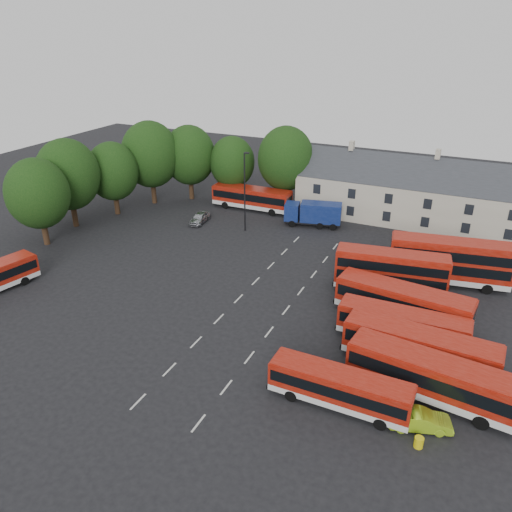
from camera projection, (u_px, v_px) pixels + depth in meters
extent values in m
plane|color=black|center=(229.00, 308.00, 47.03)|extent=(140.00, 140.00, 0.00)
cube|color=beige|center=(138.00, 402.00, 35.55)|extent=(0.15, 1.80, 0.01)
cube|color=beige|center=(169.00, 369.00, 38.83)|extent=(0.15, 1.80, 0.01)
cube|color=beige|center=(196.00, 342.00, 42.11)|extent=(0.15, 1.80, 0.01)
cube|color=beige|center=(219.00, 319.00, 45.39)|extent=(0.15, 1.80, 0.01)
cube|color=beige|center=(239.00, 299.00, 48.67)|extent=(0.15, 1.80, 0.01)
cube|color=beige|center=(256.00, 281.00, 51.94)|extent=(0.15, 1.80, 0.01)
cube|color=beige|center=(271.00, 266.00, 55.22)|extent=(0.15, 1.80, 0.01)
cube|color=beige|center=(284.00, 252.00, 58.50)|extent=(0.15, 1.80, 0.01)
cube|color=beige|center=(296.00, 239.00, 61.78)|extent=(0.15, 1.80, 0.01)
cube|color=beige|center=(198.00, 423.00, 33.65)|extent=(0.15, 1.80, 0.01)
cube|color=beige|center=(226.00, 387.00, 36.93)|extent=(0.15, 1.80, 0.01)
cube|color=beige|center=(249.00, 357.00, 40.21)|extent=(0.15, 1.80, 0.01)
cube|color=beige|center=(269.00, 332.00, 43.49)|extent=(0.15, 1.80, 0.01)
cube|color=beige|center=(286.00, 310.00, 46.77)|extent=(0.15, 1.80, 0.01)
cube|color=beige|center=(301.00, 291.00, 50.05)|extent=(0.15, 1.80, 0.01)
cube|color=beige|center=(314.00, 274.00, 53.33)|extent=(0.15, 1.80, 0.01)
cube|color=beige|center=(325.00, 260.00, 56.60)|extent=(0.15, 1.80, 0.01)
cube|color=beige|center=(335.00, 246.00, 59.88)|extent=(0.15, 1.80, 0.01)
cylinder|color=black|center=(45.00, 229.00, 59.73)|extent=(0.70, 0.70, 3.85)
ellipsoid|color=black|center=(38.00, 194.00, 57.81)|extent=(7.26, 7.26, 8.35)
cylinder|color=black|center=(74.00, 211.00, 64.95)|extent=(0.70, 0.70, 4.20)
ellipsoid|color=black|center=(68.00, 175.00, 62.86)|extent=(7.92, 7.92, 9.11)
cylinder|color=black|center=(116.00, 201.00, 69.22)|extent=(0.70, 0.70, 3.67)
ellipsoid|color=black|center=(113.00, 171.00, 67.39)|extent=(6.93, 6.93, 7.97)
cylinder|color=black|center=(153.00, 189.00, 73.23)|extent=(0.70, 0.70, 4.38)
ellipsoid|color=black|center=(150.00, 154.00, 71.05)|extent=(8.25, 8.25, 9.49)
cylinder|color=black|center=(191.00, 186.00, 75.07)|extent=(0.70, 0.70, 4.02)
ellipsoid|color=black|center=(189.00, 155.00, 73.06)|extent=(7.59, 7.59, 8.73)
cylinder|color=black|center=(233.00, 189.00, 74.54)|extent=(0.70, 0.70, 3.50)
ellipsoid|color=black|center=(232.00, 162.00, 72.80)|extent=(6.60, 6.60, 7.59)
cylinder|color=black|center=(285.00, 192.00, 72.18)|extent=(0.70, 0.70, 4.20)
ellipsoid|color=black|center=(286.00, 159.00, 70.09)|extent=(7.92, 7.92, 9.11)
cube|color=beige|center=(430.00, 205.00, 65.13)|extent=(35.00, 7.00, 5.50)
cube|color=#2D3035|center=(433.00, 185.00, 63.95)|extent=(35.70, 7.13, 7.13)
cube|color=beige|center=(352.00, 146.00, 66.42)|extent=(0.60, 0.90, 1.20)
cube|color=beige|center=(438.00, 154.00, 62.25)|extent=(0.60, 0.90, 1.20)
cube|color=silver|center=(339.00, 397.00, 34.94)|extent=(9.96, 2.39, 0.50)
cube|color=#971809|center=(340.00, 385.00, 34.46)|extent=(9.96, 2.39, 1.76)
cube|color=black|center=(340.00, 384.00, 34.44)|extent=(9.56, 2.43, 0.86)
cube|color=#971809|center=(341.00, 374.00, 34.06)|extent=(9.76, 2.29, 0.11)
cylinder|color=black|center=(291.00, 396.00, 35.46)|extent=(0.91, 0.26, 0.90)
cylinder|color=black|center=(387.00, 405.00, 34.64)|extent=(0.91, 0.26, 0.90)
cube|color=silver|center=(429.00, 388.00, 35.62)|extent=(12.05, 4.14, 0.59)
cube|color=#971809|center=(432.00, 373.00, 35.04)|extent=(12.05, 4.14, 2.09)
cube|color=black|center=(432.00, 372.00, 35.02)|extent=(11.59, 4.15, 1.02)
cube|color=#971809|center=(434.00, 360.00, 34.57)|extent=(11.80, 4.00, 0.13)
cylinder|color=black|center=(372.00, 382.00, 36.62)|extent=(1.10, 0.43, 1.07)
cylinder|color=black|center=(488.00, 401.00, 34.86)|extent=(1.10, 0.43, 1.07)
cube|color=silver|center=(418.00, 359.00, 38.69)|extent=(11.69, 3.31, 0.58)
cube|color=#971809|center=(420.00, 345.00, 38.13)|extent=(11.69, 3.31, 2.05)
cube|color=black|center=(420.00, 345.00, 38.11)|extent=(11.23, 3.35, 1.00)
cube|color=#971809|center=(422.00, 333.00, 37.67)|extent=(11.45, 3.19, 0.13)
cylinder|color=black|center=(367.00, 357.00, 39.46)|extent=(1.07, 0.36, 1.05)
cylinder|color=black|center=(470.00, 368.00, 38.18)|extent=(1.07, 0.36, 1.05)
cube|color=silver|center=(401.00, 335.00, 41.81)|extent=(10.61, 2.54, 0.53)
cube|color=#971809|center=(403.00, 323.00, 41.29)|extent=(10.61, 2.54, 1.88)
cube|color=black|center=(403.00, 322.00, 41.27)|extent=(10.19, 2.59, 0.91)
cube|color=#971809|center=(405.00, 312.00, 40.87)|extent=(10.40, 2.44, 0.12)
cylinder|color=black|center=(358.00, 335.00, 42.28)|extent=(0.97, 0.28, 0.96)
cylinder|color=black|center=(444.00, 340.00, 41.57)|extent=(0.97, 0.28, 0.96)
cube|color=silver|center=(401.00, 312.00, 44.85)|extent=(12.11, 4.08, 0.59)
cube|color=#971809|center=(403.00, 299.00, 44.27)|extent=(12.11, 4.08, 2.10)
cube|color=black|center=(403.00, 299.00, 44.24)|extent=(11.64, 4.09, 1.03)
cube|color=#971809|center=(405.00, 288.00, 43.79)|extent=(11.86, 3.95, 0.13)
cylinder|color=black|center=(356.00, 309.00, 45.84)|extent=(1.11, 0.43, 1.08)
cylinder|color=black|center=(448.00, 321.00, 44.11)|extent=(1.11, 0.43, 1.08)
cube|color=silver|center=(389.00, 286.00, 49.50)|extent=(10.96, 4.03, 0.54)
cube|color=#971809|center=(391.00, 269.00, 48.69)|extent=(10.96, 4.03, 3.26)
cube|color=black|center=(391.00, 274.00, 48.96)|extent=(10.55, 4.02, 0.93)
cube|color=#971809|center=(393.00, 253.00, 47.97)|extent=(10.73, 3.90, 0.12)
cylinder|color=black|center=(353.00, 288.00, 49.52)|extent=(1.00, 0.42, 0.97)
cylinder|color=black|center=(425.00, 287.00, 49.71)|extent=(1.00, 0.42, 0.97)
cube|color=black|center=(392.00, 263.00, 48.42)|extent=(10.55, 4.02, 0.93)
cube|color=silver|center=(447.00, 276.00, 51.15)|extent=(12.02, 4.56, 0.59)
cube|color=#971809|center=(450.00, 258.00, 50.26)|extent=(12.02, 4.56, 3.58)
cube|color=black|center=(449.00, 264.00, 50.56)|extent=(11.57, 4.55, 1.01)
cube|color=#971809|center=(453.00, 241.00, 49.47)|extent=(11.78, 4.42, 0.13)
cylinder|color=black|center=(408.00, 280.00, 51.13)|extent=(1.10, 0.47, 1.07)
cylinder|color=black|center=(484.00, 278.00, 51.43)|extent=(1.10, 0.47, 1.07)
cube|color=black|center=(451.00, 252.00, 49.96)|extent=(11.57, 4.55, 1.01)
cylinder|color=black|center=(13.00, 275.00, 52.12)|extent=(0.44, 0.95, 0.91)
cube|color=silver|center=(252.00, 204.00, 71.18)|extent=(11.44, 2.74, 0.57)
cube|color=#971809|center=(252.00, 196.00, 70.63)|extent=(11.44, 2.74, 2.02)
cube|color=black|center=(252.00, 195.00, 70.60)|extent=(10.99, 2.79, 0.99)
cube|color=#971809|center=(252.00, 188.00, 70.17)|extent=(11.21, 2.63, 0.12)
cylinder|color=black|center=(225.00, 205.00, 71.69)|extent=(1.04, 0.30, 1.04)
cylinder|color=black|center=(278.00, 207.00, 70.92)|extent=(1.04, 0.30, 1.04)
cube|color=black|center=(312.00, 222.00, 65.64)|extent=(7.55, 3.49, 0.27)
cube|color=navy|center=(292.00, 211.00, 65.64)|extent=(2.28, 2.63, 2.19)
cube|color=black|center=(286.00, 208.00, 65.66)|extent=(0.51, 1.91, 1.10)
cube|color=navy|center=(321.00, 212.00, 64.85)|extent=(5.58, 3.37, 2.47)
cylinder|color=black|center=(292.00, 224.00, 65.28)|extent=(0.95, 0.45, 0.91)
cylinder|color=black|center=(334.00, 221.00, 66.08)|extent=(0.95, 0.45, 0.91)
imported|color=#ACAEB4|center=(200.00, 218.00, 66.58)|extent=(2.08, 4.31, 1.42)
imported|color=#A7D721|center=(420.00, 420.00, 32.99)|extent=(4.39, 2.64, 1.37)
cylinder|color=yellow|center=(419.00, 442.00, 31.66)|extent=(0.60, 0.60, 0.74)
cylinder|color=black|center=(245.00, 193.00, 62.23)|extent=(0.18, 0.18, 10.13)
cube|color=black|center=(247.00, 153.00, 60.00)|extent=(0.65, 0.38, 0.18)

